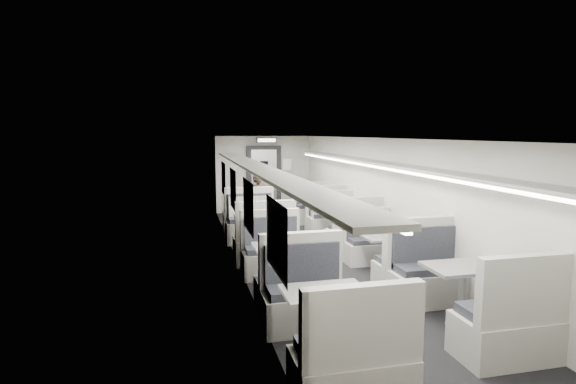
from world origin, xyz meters
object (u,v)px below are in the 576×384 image
booth_right_c (386,255)px  booth_right_d (462,295)px  booth_left_c (282,267)px  booth_left_a (245,218)px  passenger (259,202)px  vestibule_door (264,179)px  booth_left_d (325,324)px  exit_sign (266,140)px  booth_right_a (320,214)px  booth_right_b (341,225)px  booth_left_b (257,232)px

booth_right_c → booth_right_d: bearing=-90.0°
booth_left_c → booth_left_a: bearing=90.0°
passenger → vestibule_door: vestibule_door is taller
passenger → booth_left_d: bearing=-92.3°
booth_left_d → exit_sign: 9.17m
booth_right_a → exit_sign: bearing=113.3°
passenger → exit_sign: bearing=75.6°
booth_right_b → exit_sign: bearing=104.3°
booth_left_a → booth_left_c: (0.00, -4.37, 0.03)m
booth_left_d → booth_right_b: booth_left_d is taller
booth_right_b → passenger: (-1.63, 1.62, 0.35)m
booth_right_d → passenger: bearing=104.7°
booth_right_c → booth_right_d: 2.25m
booth_left_a → booth_left_b: size_ratio=0.84×
booth_left_c → exit_sign: bearing=81.5°
booth_right_d → booth_right_b: bearing=90.0°
booth_left_a → booth_left_b: booth_left_b is taller
booth_left_b → booth_right_d: 4.75m
booth_left_c → vestibule_door: (1.00, 7.19, 0.65)m
booth_right_d → passenger: passenger is taller
booth_right_d → exit_sign: exit_sign is taller
exit_sign → booth_right_c: bearing=-80.9°
booth_right_b → booth_right_a: bearing=90.0°
booth_left_c → exit_sign: size_ratio=3.49×
booth_left_d → booth_right_c: (2.00, 2.66, -0.06)m
booth_left_b → booth_right_a: (2.00, 1.88, -0.04)m
booth_left_a → passenger: (0.37, 0.01, 0.40)m
booth_left_b → booth_left_d: size_ratio=1.02×
booth_left_d → booth_right_a: (2.00, 6.59, -0.03)m
booth_left_c → booth_right_c: size_ratio=1.10×
booth_left_d → booth_right_a: 6.89m
booth_left_a → booth_left_d: bearing=-90.0°
vestibule_door → exit_sign: (0.00, -0.49, 1.24)m
booth_right_c → passenger: size_ratio=1.30×
booth_left_a → passenger: size_ratio=1.30×
booth_right_a → booth_right_d: 6.19m
exit_sign → booth_left_a: bearing=-113.3°
exit_sign → booth_right_a: bearing=-66.7°
booth_right_d → booth_right_c: bearing=90.0°
booth_right_b → vestibule_door: size_ratio=1.08×
vestibule_door → booth_left_d: bearing=-96.1°
booth_left_a → booth_right_c: 4.42m
booth_right_b → exit_sign: exit_sign is taller
booth_right_c → vestibule_door: vestibule_door is taller
booth_right_b → booth_right_d: booth_right_d is taller
passenger → vestibule_door: bearing=78.2°
booth_left_a → booth_right_a: (2.00, -0.00, 0.03)m
booth_left_c → exit_sign: exit_sign is taller
booth_left_b → passenger: size_ratio=1.55×
booth_left_b → booth_left_d: booth_left_b is taller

